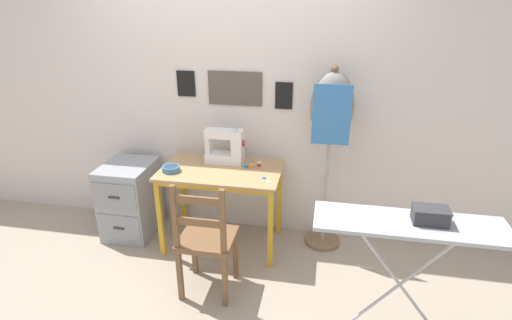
{
  "coord_description": "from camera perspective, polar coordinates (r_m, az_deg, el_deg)",
  "views": [
    {
      "loc": [
        0.87,
        -2.69,
        2.11
      ],
      "look_at": [
        0.31,
        0.28,
        0.86
      ],
      "focal_mm": 28.0,
      "sensor_mm": 36.0,
      "label": 1
    }
  ],
  "objects": [
    {
      "name": "ground_plane",
      "position": [
        3.53,
        -5.97,
        -14.39
      ],
      "size": [
        14.0,
        14.0,
        0.0
      ],
      "primitive_type": "plane",
      "color": "tan"
    },
    {
      "name": "thread_spool_mid_table",
      "position": [
        3.4,
        -0.57,
        -0.91
      ],
      "size": [
        0.03,
        0.03,
        0.04
      ],
      "color": "orange",
      "rests_on": "sewing_table"
    },
    {
      "name": "filing_cabinet",
      "position": [
        3.92,
        -17.47,
        -5.35
      ],
      "size": [
        0.43,
        0.53,
        0.7
      ],
      "color": "#93999E",
      "rests_on": "ground_plane"
    },
    {
      "name": "scissors",
      "position": [
        3.21,
        1.32,
        -2.76
      ],
      "size": [
        0.09,
        0.11,
        0.01
      ],
      "color": "silver",
      "rests_on": "sewing_table"
    },
    {
      "name": "ironing_board",
      "position": [
        2.55,
        21.02,
        -9.29
      ],
      "size": [
        1.11,
        0.33,
        0.89
      ],
      "color": "#ADB2B7",
      "rests_on": "ground_plane"
    },
    {
      "name": "thread_spool_near_machine",
      "position": [
        3.41,
        -1.46,
        -0.85
      ],
      "size": [
        0.04,
        0.04,
        0.04
      ],
      "color": "#2875C1",
      "rests_on": "sewing_table"
    },
    {
      "name": "wall_back",
      "position": [
        3.58,
        -3.73,
        8.94
      ],
      "size": [
        10.0,
        0.07,
        2.55
      ],
      "color": "silver",
      "rests_on": "ground_plane"
    },
    {
      "name": "sewing_table",
      "position": [
        3.43,
        -5.04,
        -2.82
      ],
      "size": [
        1.03,
        0.61,
        0.74
      ],
      "color": "tan",
      "rests_on": "ground_plane"
    },
    {
      "name": "wooden_chair",
      "position": [
        2.99,
        -7.16,
        -11.34
      ],
      "size": [
        0.4,
        0.38,
        0.95
      ],
      "color": "brown",
      "rests_on": "ground_plane"
    },
    {
      "name": "sewing_machine",
      "position": [
        3.49,
        -4.2,
        1.83
      ],
      "size": [
        0.34,
        0.16,
        0.32
      ],
      "color": "white",
      "rests_on": "sewing_table"
    },
    {
      "name": "fabric_bowl",
      "position": [
        3.42,
        -12.05,
        -1.2
      ],
      "size": [
        0.15,
        0.15,
        0.05
      ],
      "color": "teal",
      "rests_on": "sewing_table"
    },
    {
      "name": "thread_spool_far_edge",
      "position": [
        3.43,
        0.44,
        -0.68
      ],
      "size": [
        0.04,
        0.04,
        0.04
      ],
      "color": "red",
      "rests_on": "sewing_table"
    },
    {
      "name": "storage_box",
      "position": [
        2.54,
        23.64,
        -7.25
      ],
      "size": [
        0.21,
        0.13,
        0.1
      ],
      "color": "#333338",
      "rests_on": "ironing_board"
    },
    {
      "name": "dress_form",
      "position": [
        3.3,
        10.71,
        6.07
      ],
      "size": [
        0.35,
        0.32,
        1.61
      ],
      "color": "#846647",
      "rests_on": "ground_plane"
    }
  ]
}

